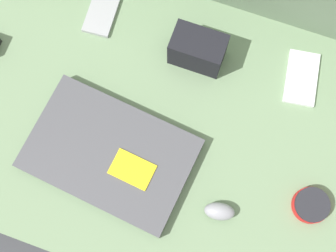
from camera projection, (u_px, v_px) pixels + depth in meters
ground_plane at (168, 141)px, 1.18m from camera, size 8.00×8.00×0.00m
couch_seat at (168, 135)px, 1.12m from camera, size 1.19×0.67×0.13m
laptop at (110, 154)px, 1.02m from camera, size 0.37×0.27×0.03m
computer_mouse at (219, 211)px, 0.99m from camera, size 0.07×0.05×0.04m
speaker_puck at (311, 205)px, 0.99m from camera, size 0.08×0.08×0.03m
phone_silver at (301, 78)px, 1.07m from camera, size 0.09×0.14×0.01m
phone_black at (101, 15)px, 1.11m from camera, size 0.07×0.11×0.01m
camera_pouch at (198, 50)px, 1.05m from camera, size 0.12×0.07×0.09m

